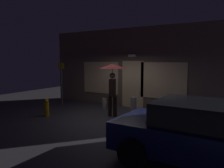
# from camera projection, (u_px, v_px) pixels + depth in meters

# --- Properties ---
(ground_plane) EXTENTS (18.00, 18.00, 0.00)m
(ground_plane) POSITION_uv_depth(u_px,v_px,m) (108.00, 118.00, 8.66)
(ground_plane) COLOR #38353A
(building_facade) EXTENTS (9.34, 0.48, 3.74)m
(building_facade) POSITION_uv_depth(u_px,v_px,m) (134.00, 68.00, 10.45)
(building_facade) COLOR brown
(building_facade) RESTS_ON ground
(person_with_umbrella) EXTENTS (1.08, 1.08, 2.09)m
(person_with_umbrella) POSITION_uv_depth(u_px,v_px,m) (112.00, 76.00, 8.69)
(person_with_umbrella) COLOR black
(person_with_umbrella) RESTS_ON ground
(parked_car) EXTENTS (4.16, 1.99, 1.37)m
(parked_car) POSITION_uv_depth(u_px,v_px,m) (213.00, 135.00, 4.56)
(parked_car) COLOR navy
(parked_car) RESTS_ON ground
(street_sign_post) EXTENTS (0.40, 0.07, 2.21)m
(street_sign_post) POSITION_uv_depth(u_px,v_px,m) (62.00, 80.00, 11.13)
(street_sign_post) COLOR #595B60
(street_sign_post) RESTS_ON ground
(sidewalk_bollard) EXTENTS (0.20, 0.20, 0.49)m
(sidewalk_bollard) POSITION_uv_depth(u_px,v_px,m) (104.00, 104.00, 10.20)
(sidewalk_bollard) COLOR #9E998E
(sidewalk_bollard) RESTS_ON ground
(sidewalk_bollard_2) EXTENTS (0.26, 0.26, 0.67)m
(sidewalk_bollard_2) POSITION_uv_depth(u_px,v_px,m) (133.00, 105.00, 9.43)
(sidewalk_bollard_2) COLOR #B2A899
(sidewalk_bollard_2) RESTS_ON ground
(fire_hydrant) EXTENTS (0.21, 0.21, 0.72)m
(fire_hydrant) POSITION_uv_depth(u_px,v_px,m) (47.00, 108.00, 8.82)
(fire_hydrant) COLOR gold
(fire_hydrant) RESTS_ON ground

